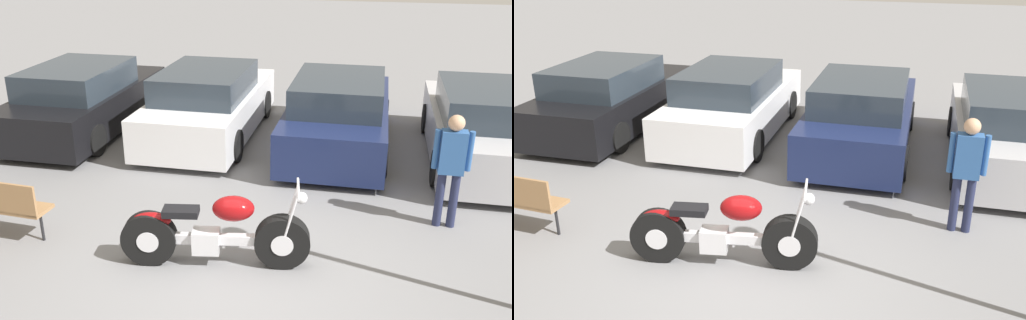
# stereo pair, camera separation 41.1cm
# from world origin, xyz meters

# --- Properties ---
(ground_plane) EXTENTS (60.00, 60.00, 0.00)m
(ground_plane) POSITION_xyz_m (0.00, 0.00, 0.00)
(ground_plane) COLOR slate
(motorcycle) EXTENTS (2.36, 0.76, 1.09)m
(motorcycle) POSITION_xyz_m (-0.29, 0.19, 0.44)
(motorcycle) COLOR black
(motorcycle) RESTS_ON ground_plane
(parked_car_black) EXTENTS (1.91, 4.41, 1.43)m
(parked_car_black) POSITION_xyz_m (-4.37, 4.66, 0.66)
(parked_car_black) COLOR black
(parked_car_black) RESTS_ON ground_plane
(parked_car_white) EXTENTS (1.91, 4.41, 1.43)m
(parked_car_white) POSITION_xyz_m (-1.75, 4.92, 0.66)
(parked_car_white) COLOR white
(parked_car_white) RESTS_ON ground_plane
(parked_car_navy) EXTENTS (1.91, 4.41, 1.43)m
(parked_car_navy) POSITION_xyz_m (0.87, 4.77, 0.66)
(parked_car_navy) COLOR #19234C
(parked_car_navy) RESTS_ON ground_plane
(parked_car_silver) EXTENTS (1.91, 4.41, 1.43)m
(parked_car_silver) POSITION_xyz_m (3.49, 4.59, 0.66)
(parked_car_silver) COLOR #BCBCC1
(parked_car_silver) RESTS_ON ground_plane
(person_standing) EXTENTS (0.52, 0.22, 1.66)m
(person_standing) POSITION_xyz_m (2.62, 1.87, 0.98)
(person_standing) COLOR #232847
(person_standing) RESTS_ON ground_plane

